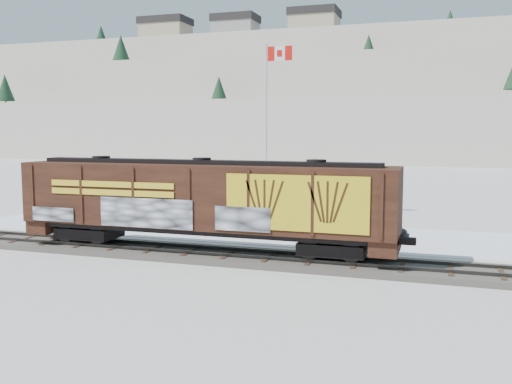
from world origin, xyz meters
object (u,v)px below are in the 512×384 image
(flagpole, at_px, (268,153))
(car_white, at_px, (239,216))
(car_silver, at_px, (198,214))
(hopper_railcar, at_px, (202,199))
(car_dark, at_px, (368,229))

(flagpole, relative_size, car_white, 2.76)
(car_silver, bearing_deg, hopper_railcar, -133.53)
(hopper_railcar, height_order, car_white, hopper_railcar)
(hopper_railcar, distance_m, car_white, 8.74)
(hopper_railcar, xyz_separation_m, car_white, (-1.14, 8.41, -2.09))
(car_white, xyz_separation_m, car_dark, (8.32, -1.96, -0.07))
(hopper_railcar, relative_size, flagpole, 1.53)
(hopper_railcar, bearing_deg, car_white, 97.74)
(car_silver, bearing_deg, flagpole, -8.44)
(hopper_railcar, distance_m, flagpole, 13.78)
(car_dark, bearing_deg, car_white, 60.29)
(flagpole, height_order, car_white, flagpole)
(car_silver, relative_size, car_white, 0.97)
(car_white, bearing_deg, hopper_railcar, -150.97)
(hopper_railcar, bearing_deg, flagpole, 93.68)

